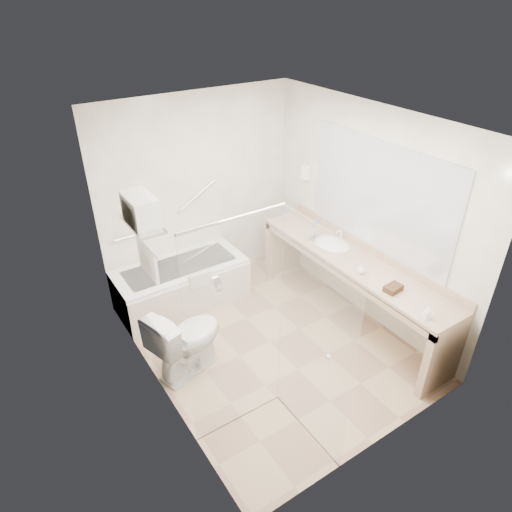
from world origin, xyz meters
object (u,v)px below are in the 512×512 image
amenity_basket (393,288)px  toilet (187,339)px  vanity_counter (352,274)px  bathtub (182,284)px  water_bottle_left (284,217)px

amenity_basket → toilet: bearing=152.7°
vanity_counter → toilet: 2.01m
bathtub → water_bottle_left: size_ratio=8.76×
water_bottle_left → vanity_counter: bearing=-83.9°
vanity_counter → toilet: (-1.97, 0.30, -0.24)m
toilet → water_bottle_left: size_ratio=4.43×
vanity_counter → amenity_basket: size_ratio=14.54×
vanity_counter → amenity_basket: (-0.10, -0.67, 0.24)m
vanity_counter → toilet: size_ratio=3.34×
toilet → amenity_basket: bearing=-134.2°
vanity_counter → amenity_basket: bearing=-98.7°
vanity_counter → toilet: bearing=171.5°
bathtub → vanity_counter: (1.52, -1.39, 0.36)m
vanity_counter → water_bottle_left: 1.20m
bathtub → vanity_counter: bearing=-42.4°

